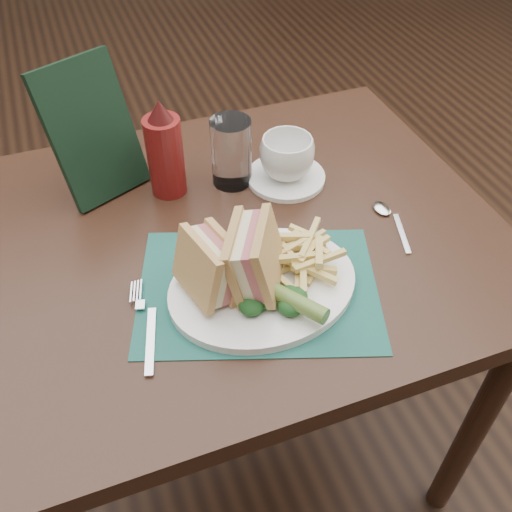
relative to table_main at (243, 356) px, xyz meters
The scene contains 16 objects.
floor 0.62m from the table_main, 90.00° to the left, with size 7.00×7.00×0.00m, color black.
table_main is the anchor object (origin of this frame).
placemat 0.40m from the table_main, 97.30° to the right, with size 0.37×0.27×0.00m, color #195148.
plate 0.41m from the table_main, 94.89° to the right, with size 0.30×0.24×0.01m, color white, non-canonical shape.
sandwich_half_a 0.48m from the table_main, 129.06° to the right, with size 0.06×0.10×0.09m, color tan, non-canonical shape.
sandwich_half_b 0.47m from the table_main, 107.77° to the right, with size 0.06×0.12×0.11m, color tan, non-canonical shape.
kale_garnish 0.45m from the table_main, 94.11° to the right, with size 0.11×0.08×0.03m, color #133516, non-canonical shape.
pickle_spear 0.46m from the table_main, 88.32° to the right, with size 0.03×0.03×0.12m, color #496827.
fries_pile 0.44m from the table_main, 66.71° to the right, with size 0.18×0.20×0.05m, color #DFC56F, non-canonical shape.
fork 0.46m from the table_main, 142.09° to the right, with size 0.03×0.17×0.01m, color silver, non-canonical shape.
spoon 0.47m from the table_main, 18.19° to the right, with size 0.03×0.15×0.01m, color silver, non-canonical shape.
saucer 0.42m from the table_main, 38.77° to the left, with size 0.15×0.15×0.01m, color white.
coffee_cup 0.46m from the table_main, 38.77° to the left, with size 0.10×0.10×0.08m, color white.
drinking_glass 0.46m from the table_main, 76.43° to the left, with size 0.08×0.08×0.13m, color silver.
ketchup_bottle 0.50m from the table_main, 119.87° to the left, with size 0.07×0.07×0.19m, color maroon, non-canonical shape.
check_presenter 0.57m from the table_main, 134.45° to the left, with size 0.15×0.02×0.25m, color black.
Camera 1 is at (-0.23, -1.20, 1.41)m, focal length 40.00 mm.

